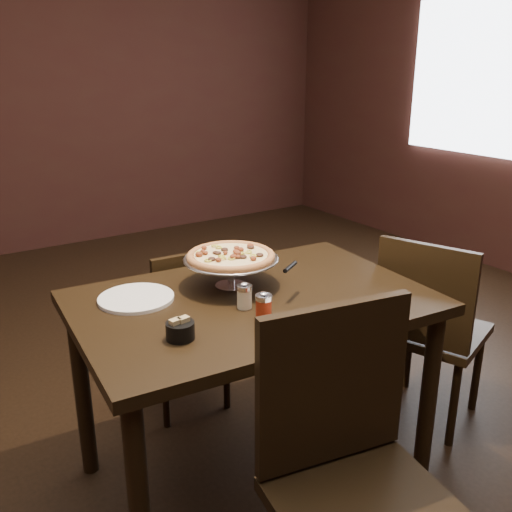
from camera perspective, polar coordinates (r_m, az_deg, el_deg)
room at (r=2.09m, az=0.38°, el=12.94°), size 6.04×7.04×2.84m
dining_table at (r=2.14m, az=-0.38°, el=-6.74°), size 1.34×0.95×0.80m
pizza_stand at (r=2.16m, az=-2.53°, el=-0.05°), size 0.36×0.36×0.15m
parmesan_shaker at (r=2.00m, az=-1.17°, el=-4.00°), size 0.06×0.06×0.10m
pepper_flake_shaker at (r=1.91m, az=0.78°, el=-5.05°), size 0.06×0.06×0.10m
packet_caddy at (r=1.80m, az=-7.60°, el=-7.34°), size 0.09×0.09×0.07m
napkin_stack at (r=1.96m, az=8.59°, el=-5.83°), size 0.15×0.15×0.02m
plate_left at (r=2.12m, az=-11.90°, el=-4.15°), size 0.27×0.27×0.01m
plate_near at (r=1.86m, az=6.44°, el=-7.24°), size 0.26×0.26×0.01m
serving_spatula at (r=2.06m, az=3.44°, el=-1.14°), size 0.14×0.14×0.02m
chair_far at (r=2.71m, az=-6.94°, el=-6.65°), size 0.41×0.41×0.84m
chair_near at (r=1.69m, az=9.84°, el=-20.74°), size 0.54×0.54×1.00m
chair_side at (r=2.69m, az=16.99°, el=-6.65°), size 0.55×0.55×0.91m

